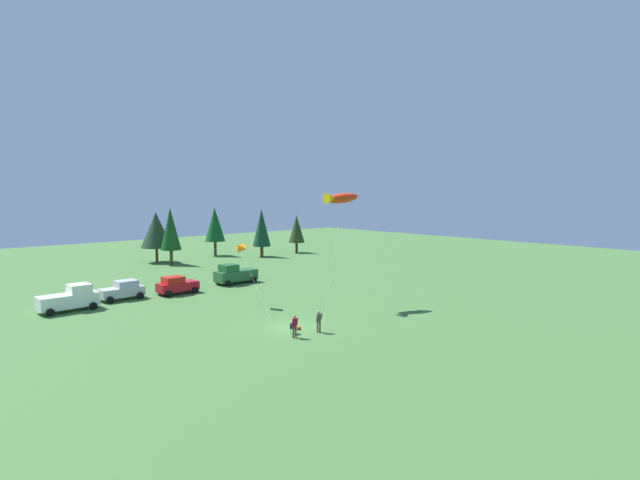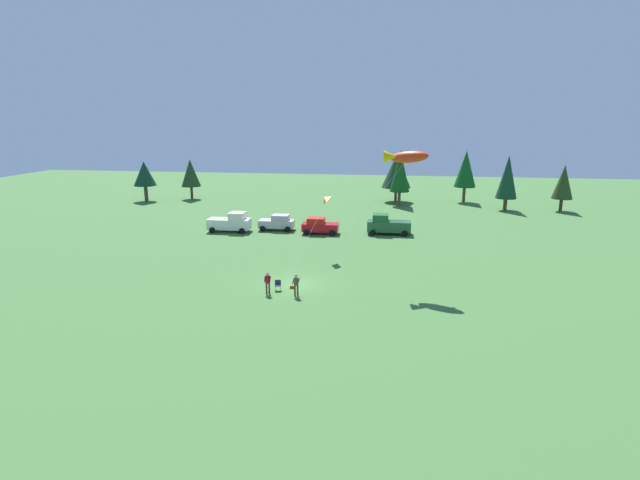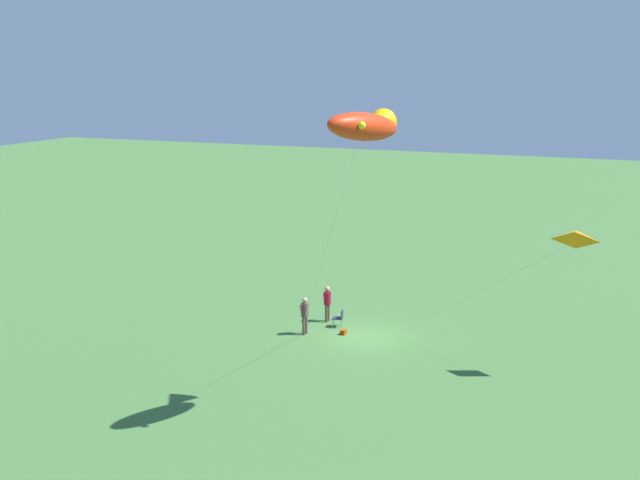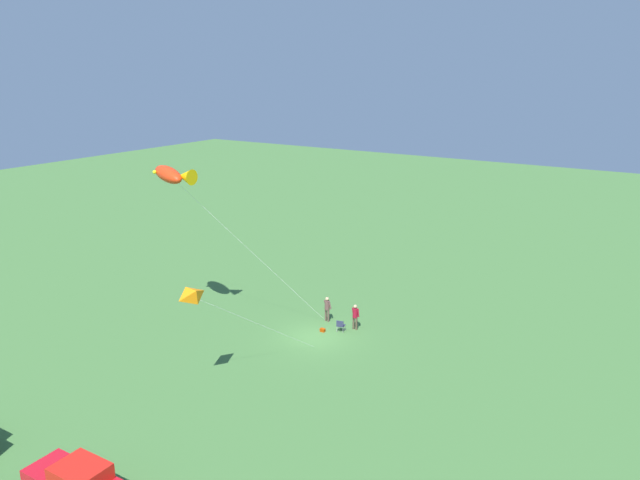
% 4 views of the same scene
% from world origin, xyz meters
% --- Properties ---
extents(ground_plane, '(160.00, 160.00, 0.00)m').
position_xyz_m(ground_plane, '(0.00, 0.00, 0.00)').
color(ground_plane, '#406D35').
extents(person_kite_flyer, '(0.64, 0.38, 1.74)m').
position_xyz_m(person_kite_flyer, '(0.75, -2.64, 1.02)').
color(person_kite_flyer, brown).
rests_on(person_kite_flyer, ground).
extents(folding_chair, '(0.57, 0.57, 0.82)m').
position_xyz_m(folding_chair, '(-0.92, -1.60, 0.49)').
color(folding_chair, '#2A2C4B').
rests_on(folding_chair, ground).
extents(person_spectator, '(0.56, 0.35, 1.74)m').
position_xyz_m(person_spectator, '(-1.52, -2.47, 1.02)').
color(person_spectator, brown).
rests_on(person_spectator, ground).
extents(backpack_on_grass, '(0.33, 0.23, 0.22)m').
position_xyz_m(backpack_on_grass, '(0.08, -1.00, 0.11)').
color(backpack_on_grass, '#A53605').
rests_on(backpack_on_grass, ground).
extents(kite_large_fish, '(9.71, 7.02, 10.80)m').
position_xyz_m(kite_large_fish, '(8.62, 3.14, 10.17)').
color(kite_large_fish, red).
rests_on(kite_large_fish, ground).
extents(kite_delta_orange, '(2.36, 8.64, 6.02)m').
position_xyz_m(kite_delta_orange, '(1.23, 9.15, 5.56)').
color(kite_delta_orange, orange).
rests_on(kite_delta_orange, ground).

